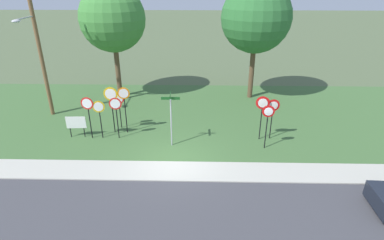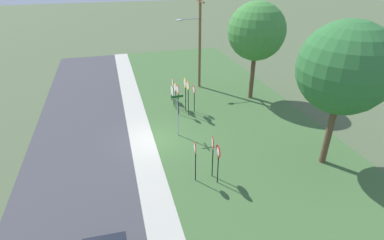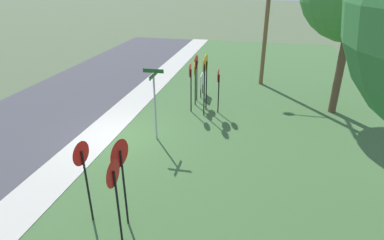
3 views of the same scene
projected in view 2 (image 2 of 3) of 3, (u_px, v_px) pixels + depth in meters
ground_plane at (154, 141)px, 20.20m from camera, size 160.00×160.00×0.00m
road_asphalt at (79, 151)px, 19.07m from camera, size 44.00×6.40×0.01m
sidewalk_strip at (142, 142)px, 20.00m from camera, size 44.00×1.60×0.06m
grass_median at (237, 129)px, 21.60m from camera, size 44.00×12.00×0.04m
stop_sign_near_left at (178, 94)px, 22.74m from camera, size 0.68×0.11×2.44m
stop_sign_near_right at (188, 91)px, 22.52m from camera, size 0.68×0.12×2.78m
stop_sign_far_left at (185, 87)px, 23.11m from camera, size 0.79×0.10×2.80m
stop_sign_far_center at (175, 91)px, 23.61m from camera, size 0.66×0.13×2.24m
stop_sign_far_right at (173, 86)px, 24.02m from camera, size 0.70×0.11×2.46m
stop_sign_center_tall at (194, 93)px, 23.29m from camera, size 0.64×0.10×2.19m
yield_sign_near_left at (213, 147)px, 15.92m from camera, size 0.74×0.16×2.57m
yield_sign_near_right at (195, 153)px, 15.65m from camera, size 0.64×0.12×2.45m
yield_sign_far_left at (218, 156)px, 15.51m from camera, size 0.69×0.10×2.36m
street_name_post at (178, 112)px, 19.96m from camera, size 0.96×0.82×2.95m
utility_pole at (198, 37)px, 26.58m from camera, size 2.10×2.23×8.67m
notice_board at (173, 93)px, 25.22m from camera, size 1.10×0.09×1.25m
oak_tree_left at (257, 32)px, 23.84m from camera, size 4.59×4.59×7.99m
oak_tree_right at (345, 68)px, 15.34m from camera, size 4.84×4.84×8.22m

